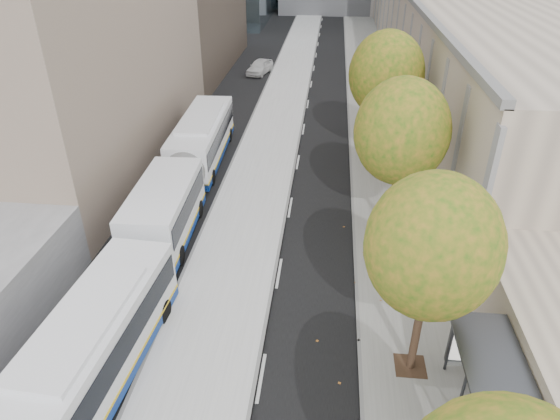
# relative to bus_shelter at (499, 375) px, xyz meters

# --- Properties ---
(bus_platform) EXTENTS (4.25, 150.00, 0.15)m
(bus_platform) POSITION_rel_bus_shelter_xyz_m (-9.56, 24.04, -2.11)
(bus_platform) COLOR #B7B7B7
(bus_platform) RESTS_ON ground
(sidewalk) EXTENTS (4.75, 150.00, 0.08)m
(sidewalk) POSITION_rel_bus_shelter_xyz_m (-1.56, 24.04, -2.15)
(sidewalk) COLOR gray
(sidewalk) RESTS_ON ground
(building_tan) EXTENTS (18.00, 92.00, 8.00)m
(building_tan) POSITION_rel_bus_shelter_xyz_m (9.81, 53.04, 1.81)
(building_tan) COLOR gray
(building_tan) RESTS_ON ground
(bus_shelter) EXTENTS (1.90, 4.40, 2.53)m
(bus_shelter) POSITION_rel_bus_shelter_xyz_m (0.00, 0.00, 0.00)
(bus_shelter) COLOR #383A3F
(bus_shelter) RESTS_ON sidewalk
(tree_c) EXTENTS (4.20, 4.20, 7.28)m
(tree_c) POSITION_rel_bus_shelter_xyz_m (-2.09, 2.04, 3.06)
(tree_c) COLOR black
(tree_c) RESTS_ON sidewalk
(tree_d) EXTENTS (4.40, 4.40, 7.60)m
(tree_d) POSITION_rel_bus_shelter_xyz_m (-2.09, 11.04, 3.28)
(tree_d) COLOR black
(tree_d) RESTS_ON sidewalk
(tree_e) EXTENTS (4.60, 4.60, 7.92)m
(tree_e) POSITION_rel_bus_shelter_xyz_m (-2.09, 20.04, 3.50)
(tree_e) COLOR black
(tree_e) RESTS_ON sidewalk
(bus_far) EXTENTS (3.20, 17.56, 2.91)m
(bus_far) POSITION_rel_bus_shelter_xyz_m (-13.40, 14.68, -0.60)
(bus_far) COLOR white
(bus_far) RESTS_ON ground
(distant_car) EXTENTS (2.69, 4.54, 1.45)m
(distant_car) POSITION_rel_bus_shelter_xyz_m (-12.81, 40.35, -1.46)
(distant_car) COLOR silver
(distant_car) RESTS_ON ground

